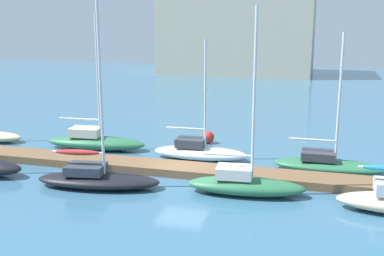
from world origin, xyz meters
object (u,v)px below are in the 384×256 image
Objects in this scene: sailboat_2 at (95,141)px; harbor_building_distant at (238,31)px; sailboat_5 at (244,183)px; sailboat_6 at (328,164)px; sailboat_4 at (199,151)px; mooring_buoy_red at (208,137)px; sailboat_3 at (96,177)px.

harbor_building_distant is (0.63, 45.25, 5.67)m from sailboat_2.
sailboat_2 is 0.98× the size of sailboat_5.
sailboat_5 is 51.72m from harbor_building_distant.
sailboat_2 reaches higher than sailboat_6.
sailboat_2 is 6.81m from sailboat_4.
sailboat_4 is 3.72m from mooring_buoy_red.
sailboat_6 is 48.26m from harbor_building_distant.
sailboat_5 is (7.01, 0.95, 0.03)m from sailboat_3.
sailboat_4 is 0.80× the size of sailboat_5.
sailboat_3 reaches higher than sailboat_2.
sailboat_2 is at bearing 108.75° from sailboat_3.
harbor_building_distant reaches higher than sailboat_5.
sailboat_4 is 8.59× the size of mooring_buoy_red.
harbor_building_distant is at bearing 83.98° from sailboat_3.
sailboat_5 is 1.17× the size of sailboat_6.
sailboat_4 is 0.31× the size of harbor_building_distant.
sailboat_5 is 0.39× the size of harbor_building_distant.
sailboat_2 is 1.22× the size of sailboat_4.
sailboat_6 is (3.70, 4.47, -0.09)m from sailboat_5.
sailboat_2 is 7.26m from mooring_buoy_red.
mooring_buoy_red is at bearing 150.96° from sailboat_6.
sailboat_3 reaches higher than sailboat_6.
sailboat_4 is at bearing -84.29° from mooring_buoy_red.
sailboat_5 is at bearing -1.20° from sailboat_3.
sailboat_2 is 1.14× the size of sailboat_6.
sailboat_3 is 7.08m from sailboat_5.
sailboat_3 is 11.61× the size of mooring_buoy_red.
sailboat_5 is at bearing -79.20° from harbor_building_distant.
harbor_building_distant is at bearing 95.97° from sailboat_4.
mooring_buoy_red is (-7.53, 4.14, -0.06)m from sailboat_6.
sailboat_5 is at bearing -56.56° from sailboat_4.
sailboat_3 is at bearing -67.27° from sailboat_2.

